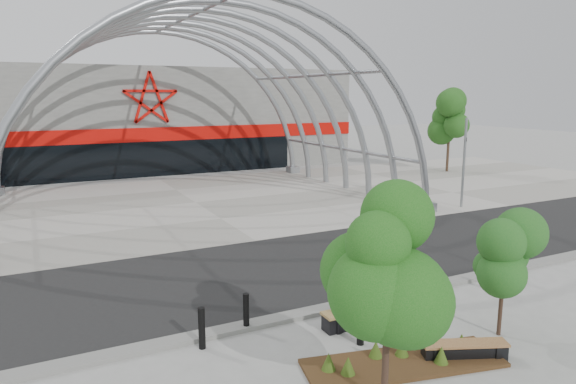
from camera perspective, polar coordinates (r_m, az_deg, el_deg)
name	(u,v)px	position (r m, az deg, el deg)	size (l,w,h in m)	color
ground	(349,302)	(15.53, 6.81, -11.99)	(140.00, 140.00, 0.00)	gray
road	(294,266)	(18.34, 0.71, -8.24)	(140.00, 7.00, 0.02)	black
forecourt	(196,203)	(29.14, -10.24, -1.18)	(60.00, 17.00, 0.04)	gray
kerb	(354,303)	(15.31, 7.34, -12.10)	(60.00, 0.50, 0.12)	slate
arena_building	(132,118)	(46.07, -16.90, 7.88)	(34.00, 15.24, 8.00)	slate
vault_canopy	(196,203)	(29.14, -10.24, -1.18)	(20.80, 15.80, 20.36)	gray
planting_bed	(401,360)	(12.41, 12.40, -17.77)	(4.74, 2.34, 0.48)	#342512
signal_pole	(464,161)	(28.66, 18.97, 3.23)	(0.36, 0.66, 4.78)	gray
street_tree_0	(390,258)	(9.71, 11.21, -7.24)	(1.85, 1.85, 4.21)	black
street_tree_1	(505,252)	(13.77, 22.99, -6.14)	(1.29, 1.29, 3.05)	black
bench_0	(362,316)	(14.09, 8.25, -13.46)	(2.31, 0.54, 0.48)	black
bench_1	(464,351)	(12.98, 19.00, -16.35)	(1.99, 1.17, 0.41)	black
bollard_0	(202,328)	(12.81, -9.56, -14.69)	(0.17, 0.17, 1.03)	black
bollard_1	(246,312)	(13.59, -4.67, -13.12)	(0.16, 0.16, 0.98)	black
bollard_2	(361,323)	(12.92, 8.09, -14.18)	(0.18, 0.18, 1.13)	black
bollard_3	(364,278)	(15.93, 8.40, -9.42)	(0.17, 0.17, 1.04)	black
bollard_4	(503,280)	(17.09, 22.78, -9.00)	(0.14, 0.14, 0.90)	black
bg_tree_1	(450,117)	(41.67, 17.55, 7.94)	(2.70, 2.70, 5.91)	#302116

